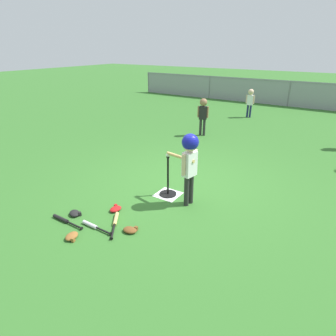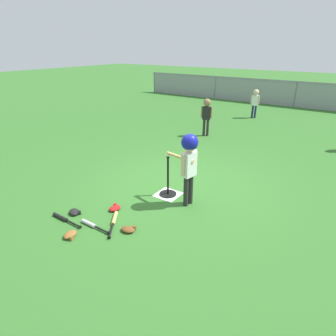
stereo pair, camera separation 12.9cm
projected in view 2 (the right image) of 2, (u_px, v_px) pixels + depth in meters
ground_plane at (184, 184)px, 5.87m from camera, size 60.00×60.00×0.00m
home_plate at (168, 194)px, 5.43m from camera, size 0.44×0.44×0.01m
batting_tee at (168, 188)px, 5.38m from camera, size 0.32×0.32×0.77m
baseball_on_tee at (168, 155)px, 5.12m from camera, size 0.07×0.07×0.07m
batter_child at (189, 156)px, 4.75m from camera, size 0.65×0.37×1.30m
fielder_deep_center at (207, 112)px, 8.69m from camera, size 0.33×0.23×1.15m
fielder_near_left at (255, 100)px, 10.90m from camera, size 0.32×0.21×1.08m
spare_bat_silver at (91, 225)px, 4.47m from camera, size 0.58×0.06×0.06m
spare_bat_wood at (114, 221)px, 4.57m from camera, size 0.44×0.59×0.06m
spare_bat_black at (63, 218)px, 4.63m from camera, size 0.66×0.06×0.06m
glove_by_plate at (115, 208)px, 4.92m from camera, size 0.18×0.23×0.07m
glove_near_bats at (70, 235)px, 4.23m from camera, size 0.22×0.25×0.07m
glove_tossed_aside at (128, 229)px, 4.35m from camera, size 0.24×0.20×0.07m
glove_outfield_drop at (74, 212)px, 4.80m from camera, size 0.27×0.24×0.07m
outfield_fence at (296, 93)px, 12.90m from camera, size 16.06×0.06×1.15m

